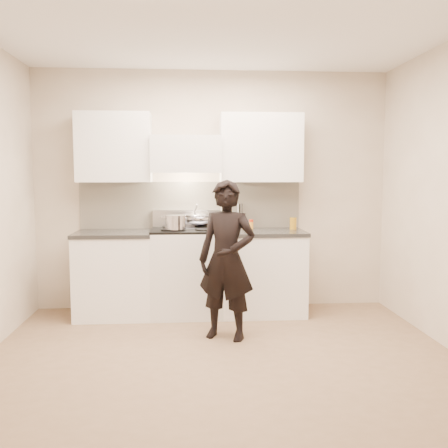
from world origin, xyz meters
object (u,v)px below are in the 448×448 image
object	(u,v)px
stove	(187,271)
utensil_crock	(240,221)
counter_right	(262,272)
person	(227,260)
wok	(199,218)

from	to	relation	value
stove	utensil_crock	xyz separation A→B (m)	(0.60, 0.25, 0.53)
counter_right	utensil_crock	size ratio (longest dim) A/B	3.26
counter_right	utensil_crock	xyz separation A→B (m)	(-0.22, 0.24, 0.55)
stove	person	xyz separation A→B (m)	(0.37, -0.84, 0.27)
stove	counter_right	size ratio (longest dim) A/B	1.04
stove	utensil_crock	size ratio (longest dim) A/B	3.40
wok	person	world-z (taller)	person
counter_right	wok	xyz separation A→B (m)	(-0.69, 0.14, 0.59)
wok	utensil_crock	xyz separation A→B (m)	(0.46, 0.10, -0.04)
utensil_crock	person	bearing A→B (deg)	-102.05
counter_right	person	bearing A→B (deg)	-118.54
wok	utensil_crock	size ratio (longest dim) A/B	1.44
counter_right	stove	bearing A→B (deg)	-180.00
utensil_crock	counter_right	bearing A→B (deg)	-47.47
utensil_crock	person	world-z (taller)	person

